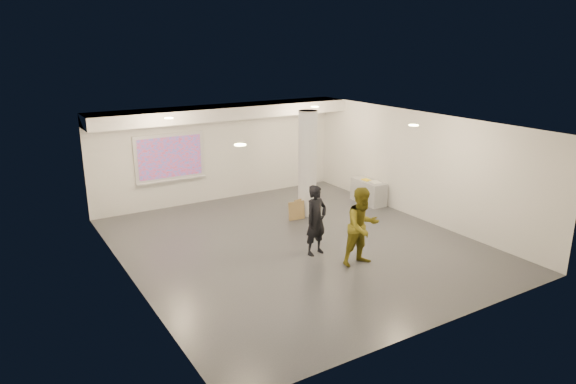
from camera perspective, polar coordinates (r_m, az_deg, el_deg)
floor at (r=12.73m, az=0.94°, el=-5.84°), size 8.00×9.00×0.01m
ceiling at (r=11.92m, az=1.01°, el=7.62°), size 8.00×9.00×0.01m
wall_back at (r=16.11m, az=-7.65°, el=4.38°), size 8.00×0.01×3.00m
wall_front at (r=8.98m, az=16.62°, el=-6.04°), size 8.00×0.01×3.00m
wall_left at (r=10.74m, az=-17.38°, el=-2.39°), size 0.01×9.00×3.00m
wall_right at (r=14.71m, az=14.27°, el=2.86°), size 0.01×9.00×3.00m
soffit_band at (r=15.40m, az=-6.99°, el=8.83°), size 8.00×1.10×0.36m
downlight_nw at (r=13.24m, az=-13.10°, el=8.00°), size 0.22×0.22×0.02m
downlight_ne at (r=15.19m, az=2.99°, el=9.44°), size 0.22×0.22×0.02m
downlight_sw at (r=9.58m, az=-5.34°, el=5.24°), size 0.22×0.22×0.02m
downlight_se at (r=12.14m, az=13.78°, el=7.22°), size 0.22×0.22×0.02m
column at (r=14.50m, az=2.18°, el=3.16°), size 0.52×0.52×3.00m
projection_screen at (r=15.51m, az=-12.99°, el=3.73°), size 2.10×0.13×1.42m
credenza at (r=16.02m, az=8.94°, el=0.03°), size 0.56×1.23×0.71m
papers_stack at (r=15.77m, az=9.69°, el=1.10°), size 0.33×0.38×0.02m
postit_pad at (r=15.96m, az=8.68°, el=1.34°), size 0.21×0.27×0.03m
cardboard_back at (r=14.38m, az=0.95°, el=-2.08°), size 0.49×0.15×0.52m
cardboard_front at (r=14.63m, az=1.49°, el=-1.75°), size 0.49×0.22×0.52m
woman at (r=11.93m, az=3.15°, el=-3.15°), size 0.67×0.51×1.67m
man at (r=11.46m, az=8.26°, el=-3.82°), size 0.88×0.69×1.78m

